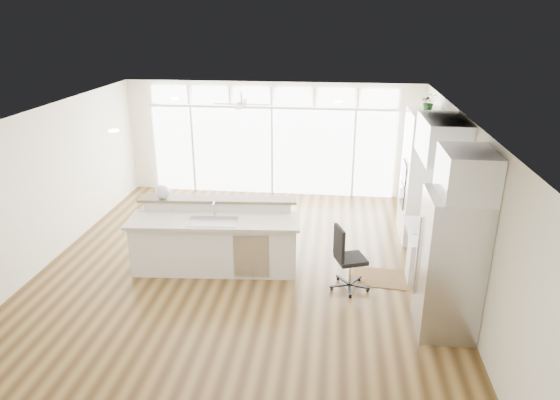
# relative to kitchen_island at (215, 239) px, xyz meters

# --- Properties ---
(floor) EXTENTS (7.00, 8.00, 0.02)m
(floor) POSITION_rel_kitchen_island_xyz_m (0.48, 0.04, -0.58)
(floor) COLOR #462F15
(floor) RESTS_ON ground
(ceiling) EXTENTS (7.00, 8.00, 0.02)m
(ceiling) POSITION_rel_kitchen_island_xyz_m (0.48, 0.04, 2.13)
(ceiling) COLOR silver
(ceiling) RESTS_ON wall_back
(wall_back) EXTENTS (7.00, 0.04, 2.70)m
(wall_back) POSITION_rel_kitchen_island_xyz_m (0.48, 4.04, 0.78)
(wall_back) COLOR white
(wall_back) RESTS_ON floor
(wall_front) EXTENTS (7.00, 0.04, 2.70)m
(wall_front) POSITION_rel_kitchen_island_xyz_m (0.48, -3.96, 0.78)
(wall_front) COLOR white
(wall_front) RESTS_ON floor
(wall_left) EXTENTS (0.04, 8.00, 2.70)m
(wall_left) POSITION_rel_kitchen_island_xyz_m (-3.02, 0.04, 0.78)
(wall_left) COLOR white
(wall_left) RESTS_ON floor
(wall_right) EXTENTS (0.04, 8.00, 2.70)m
(wall_right) POSITION_rel_kitchen_island_xyz_m (3.98, 0.04, 0.78)
(wall_right) COLOR white
(wall_right) RESTS_ON floor
(glass_wall) EXTENTS (5.80, 0.06, 2.08)m
(glass_wall) POSITION_rel_kitchen_island_xyz_m (0.48, 3.98, 0.48)
(glass_wall) COLOR white
(glass_wall) RESTS_ON wall_back
(transom_row) EXTENTS (5.90, 0.06, 0.40)m
(transom_row) POSITION_rel_kitchen_island_xyz_m (0.48, 3.98, 1.81)
(transom_row) COLOR white
(transom_row) RESTS_ON wall_back
(desk_window) EXTENTS (0.04, 0.85, 0.85)m
(desk_window) POSITION_rel_kitchen_island_xyz_m (3.94, 0.34, 0.98)
(desk_window) COLOR white
(desk_window) RESTS_ON wall_right
(ceiling_fan) EXTENTS (1.16, 1.16, 0.32)m
(ceiling_fan) POSITION_rel_kitchen_island_xyz_m (-0.02, 2.84, 1.91)
(ceiling_fan) COLOR white
(ceiling_fan) RESTS_ON ceiling
(recessed_lights) EXTENTS (3.40, 3.00, 0.02)m
(recessed_lights) POSITION_rel_kitchen_island_xyz_m (0.48, 0.24, 2.11)
(recessed_lights) COLOR silver
(recessed_lights) RESTS_ON ceiling
(oven_cabinet) EXTENTS (0.64, 1.20, 2.50)m
(oven_cabinet) POSITION_rel_kitchen_island_xyz_m (3.65, 1.84, 0.68)
(oven_cabinet) COLOR white
(oven_cabinet) RESTS_ON floor
(desk_nook) EXTENTS (0.72, 1.30, 0.76)m
(desk_nook) POSITION_rel_kitchen_island_xyz_m (3.61, 0.34, -0.19)
(desk_nook) COLOR white
(desk_nook) RESTS_ON floor
(upper_cabinets) EXTENTS (0.64, 1.30, 0.64)m
(upper_cabinets) POSITION_rel_kitchen_island_xyz_m (3.65, 0.34, 1.78)
(upper_cabinets) COLOR white
(upper_cabinets) RESTS_ON wall_right
(refrigerator) EXTENTS (0.76, 0.90, 2.00)m
(refrigerator) POSITION_rel_kitchen_island_xyz_m (3.59, -1.31, 0.43)
(refrigerator) COLOR #B5B5BA
(refrigerator) RESTS_ON floor
(fridge_cabinet) EXTENTS (0.64, 0.90, 0.60)m
(fridge_cabinet) POSITION_rel_kitchen_island_xyz_m (3.65, -1.31, 1.73)
(fridge_cabinet) COLOR white
(fridge_cabinet) RESTS_ON wall_right
(framed_photos) EXTENTS (0.06, 0.22, 0.80)m
(framed_photos) POSITION_rel_kitchen_island_xyz_m (3.94, 0.96, 0.83)
(framed_photos) COLOR black
(framed_photos) RESTS_ON wall_right
(kitchen_island) EXTENTS (2.97, 1.31, 1.15)m
(kitchen_island) POSITION_rel_kitchen_island_xyz_m (0.00, 0.00, 0.00)
(kitchen_island) COLOR white
(kitchen_island) RESTS_ON floor
(rug) EXTENTS (0.97, 0.74, 0.01)m
(rug) POSITION_rel_kitchen_island_xyz_m (2.80, -0.01, -0.57)
(rug) COLOR #3D2713
(rug) RESTS_ON floor
(office_chair) EXTENTS (0.71, 0.68, 1.09)m
(office_chair) POSITION_rel_kitchen_island_xyz_m (2.30, -0.40, -0.03)
(office_chair) COLOR black
(office_chair) RESTS_ON floor
(fishbowl) EXTENTS (0.30, 0.30, 0.25)m
(fishbowl) POSITION_rel_kitchen_island_xyz_m (-0.98, 0.33, 0.70)
(fishbowl) COLOR silver
(fishbowl) RESTS_ON kitchen_island
(monitor) EXTENTS (0.11, 0.54, 0.44)m
(monitor) POSITION_rel_kitchen_island_xyz_m (3.53, 0.34, 0.41)
(monitor) COLOR black
(monitor) RESTS_ON desk_nook
(keyboard) EXTENTS (0.16, 0.35, 0.02)m
(keyboard) POSITION_rel_kitchen_island_xyz_m (3.36, 0.34, 0.19)
(keyboard) COLOR silver
(keyboard) RESTS_ON desk_nook
(potted_plant) EXTENTS (0.30, 0.33, 0.25)m
(potted_plant) POSITION_rel_kitchen_island_xyz_m (3.65, 1.84, 2.05)
(potted_plant) COLOR #2A5A26
(potted_plant) RESTS_ON oven_cabinet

